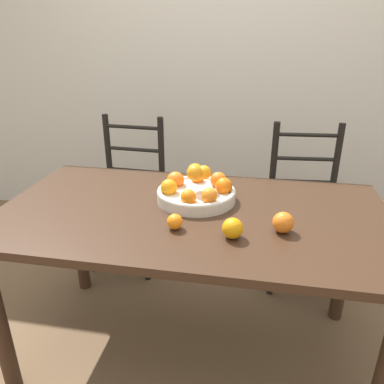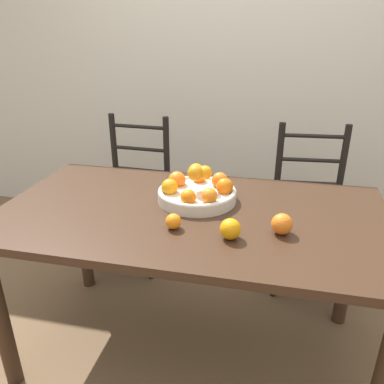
{
  "view_description": "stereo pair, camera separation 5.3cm",
  "coord_description": "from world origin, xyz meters",
  "views": [
    {
      "loc": [
        0.26,
        -1.41,
        1.47
      ],
      "look_at": [
        0.0,
        0.0,
        0.86
      ],
      "focal_mm": 35.0,
      "sensor_mm": 36.0,
      "label": 1
    },
    {
      "loc": [
        0.31,
        -1.4,
        1.47
      ],
      "look_at": [
        0.0,
        0.0,
        0.86
      ],
      "focal_mm": 35.0,
      "sensor_mm": 36.0,
      "label": 2
    }
  ],
  "objects": [
    {
      "name": "fruit_bowl",
      "position": [
        0.0,
        0.11,
        0.82
      ],
      "size": [
        0.35,
        0.35,
        0.17
      ],
      "color": "beige",
      "rests_on": "dining_table"
    },
    {
      "name": "orange_loose_0",
      "position": [
        -0.04,
        -0.17,
        0.8
      ],
      "size": [
        0.06,
        0.06,
        0.06
      ],
      "color": "orange",
      "rests_on": "dining_table"
    },
    {
      "name": "ground_plane",
      "position": [
        0.0,
        0.0,
        0.0
      ],
      "size": [
        12.0,
        12.0,
        0.0
      ],
      "primitive_type": "plane",
      "color": "brown"
    },
    {
      "name": "wall_back",
      "position": [
        0.0,
        1.48,
        1.3
      ],
      "size": [
        8.0,
        0.06,
        2.6
      ],
      "color": "beige",
      "rests_on": "ground_plane"
    },
    {
      "name": "dining_table",
      "position": [
        0.0,
        0.0,
        0.67
      ],
      "size": [
        1.66,
        0.89,
        0.77
      ],
      "color": "#382316",
      "rests_on": "ground_plane"
    },
    {
      "name": "chair_left",
      "position": [
        -0.56,
        0.75,
        0.46
      ],
      "size": [
        0.44,
        0.42,
        0.98
      ],
      "rotation": [
        0.0,
        0.0,
        -0.05
      ],
      "color": "black",
      "rests_on": "ground_plane"
    },
    {
      "name": "chair_right",
      "position": [
        0.56,
        0.75,
        0.46
      ],
      "size": [
        0.45,
        0.43,
        0.98
      ],
      "rotation": [
        0.0,
        0.0,
        0.08
      ],
      "color": "black",
      "rests_on": "ground_plane"
    },
    {
      "name": "orange_loose_2",
      "position": [
        0.19,
        -0.2,
        0.81
      ],
      "size": [
        0.08,
        0.08,
        0.08
      ],
      "color": "orange",
      "rests_on": "dining_table"
    },
    {
      "name": "orange_loose_1",
      "position": [
        0.37,
        -0.12,
        0.81
      ],
      "size": [
        0.08,
        0.08,
        0.08
      ],
      "color": "orange",
      "rests_on": "dining_table"
    }
  ]
}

